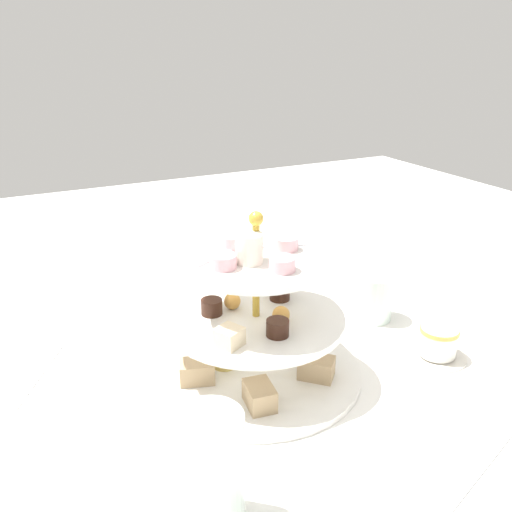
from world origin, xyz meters
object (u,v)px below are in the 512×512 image
object	(u,v)px
water_glass_tall_right	(210,471)
teacup_with_saucer	(438,343)
water_glass_short_left	(374,297)
tiered_serving_stand	(256,330)
butter_knife_right	(480,466)
butter_knife_left	(38,373)

from	to	relation	value
water_glass_tall_right	teacup_with_saucer	xyz separation A→B (m)	(-0.43, -0.13, -0.04)
teacup_with_saucer	water_glass_short_left	bearing A→B (deg)	-86.86
water_glass_short_left	teacup_with_saucer	bearing A→B (deg)	93.14
tiered_serving_stand	butter_knife_right	bearing A→B (deg)	116.85
teacup_with_saucer	butter_knife_left	world-z (taller)	teacup_with_saucer
tiered_serving_stand	water_glass_short_left	bearing A→B (deg)	-166.41
water_glass_short_left	water_glass_tall_right	bearing A→B (deg)	33.69
tiered_serving_stand	water_glass_short_left	distance (m)	0.27
tiered_serving_stand	water_glass_tall_right	bearing A→B (deg)	53.85
water_glass_short_left	butter_knife_right	world-z (taller)	water_glass_short_left
water_glass_short_left	tiered_serving_stand	bearing A→B (deg)	13.59
tiered_serving_stand	butter_knife_right	world-z (taller)	tiered_serving_stand
water_glass_short_left	butter_knife_right	xyz separation A→B (m)	(0.12, 0.35, -0.04)
teacup_with_saucer	butter_knife_left	size ratio (longest dim) A/B	0.53
butter_knife_right	water_glass_short_left	bearing A→B (deg)	51.87
water_glass_short_left	butter_knife_left	bearing A→B (deg)	-8.21
butter_knife_right	water_glass_tall_right	bearing A→B (deg)	147.84
tiered_serving_stand	butter_knife_right	size ratio (longest dim) A/B	1.78
tiered_serving_stand	water_glass_tall_right	distance (m)	0.27
tiered_serving_stand	butter_knife_left	size ratio (longest dim) A/B	1.78
water_glass_tall_right	butter_knife_right	bearing A→B (deg)	167.31
water_glass_tall_right	butter_knife_right	distance (m)	0.31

